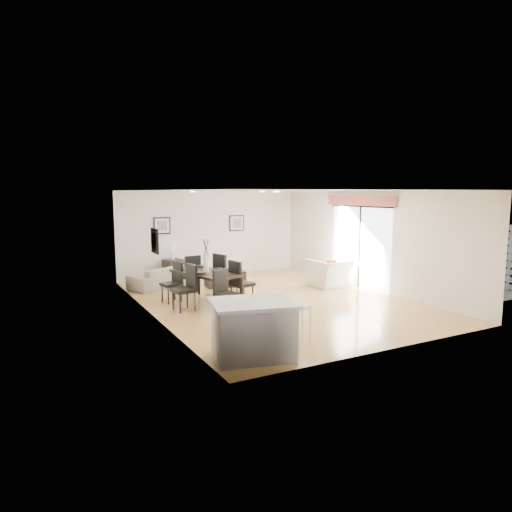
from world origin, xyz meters
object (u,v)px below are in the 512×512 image
dining_chair_head (224,289)px  kitchen_island (253,329)px  side_table (173,270)px  dining_chair_enear (239,280)px  sofa (164,276)px  dining_chair_wfar (174,280)px  dining_chair_foot (191,272)px  bar_stool (301,311)px  dining_table (206,275)px  dining_chair_wnear (187,285)px  coffee_table (225,278)px  armchair (332,273)px  dining_chair_efar (223,273)px

dining_chair_head → kitchen_island: (-0.67, -2.65, -0.08)m
side_table → dining_chair_enear: bearing=-82.1°
sofa → side_table: 0.92m
dining_chair_wfar → dining_chair_foot: size_ratio=0.95×
side_table → dining_chair_foot: bearing=-93.9°
dining_chair_wfar → bar_stool: size_ratio=1.27×
dining_table → dining_chair_wnear: dining_chair_wnear is taller
coffee_table → bar_stool: size_ratio=1.41×
kitchen_island → bar_stool: bearing=13.2°
dining_table → dining_chair_foot: bearing=74.2°
sofa → dining_chair_head: (0.33, -3.47, 0.26)m
side_table → sofa: bearing=-124.1°
dining_chair_head → armchair: bearing=-4.4°
dining_table → bar_stool: size_ratio=2.61×
sofa → dining_chair_foot: (0.38, -1.20, 0.28)m
dining_chair_wfar → dining_chair_head: (0.61, -1.61, 0.01)m
armchair → side_table: bearing=-41.2°
dining_chair_efar → dining_table: bearing=108.8°
kitchen_island → bar_stool: kitchen_island is taller
sofa → dining_chair_efar: size_ratio=1.81×
armchair → dining_chair_head: (-3.90, -1.28, 0.16)m
dining_chair_wfar → coffee_table: 2.19m
armchair → side_table: armchair is taller
sofa → dining_chair_efar: (1.00, -1.90, 0.33)m
sofa → dining_chair_wnear: dining_chair_wnear is taller
dining_chair_wfar → bar_stool: bearing=2.4°
dining_table → dining_chair_wfar: 0.81m
dining_chair_efar → side_table: (-0.49, 2.66, -0.29)m
dining_chair_wnear → coffee_table: 2.77m
dining_chair_wnear → dining_chair_enear: size_ratio=0.99×
sofa → dining_chair_head: bearing=73.0°
armchair → bar_stool: bearing=44.4°
dining_chair_head → bar_stool: 2.67m
dining_chair_head → dining_chair_foot: 2.27m
dining_chair_wfar → kitchen_island: 4.26m
dining_chair_efar → side_table: 2.72m
dining_chair_enear → dining_chair_foot: 1.72m
dining_chair_efar → dining_chair_head: bearing=141.6°
dining_chair_enear → dining_chair_wnear: bearing=77.9°
dining_table → dining_chair_wfar: dining_chair_wfar is taller
dining_table → kitchen_island: bearing=-115.6°
dining_chair_wnear → coffee_table: bearing=130.6°
dining_chair_efar → bar_stool: (-0.42, -4.22, 0.04)m
coffee_table → kitchen_island: (-1.90, -5.39, 0.26)m
dining_chair_enear → dining_chair_foot: (-0.63, 1.60, -0.02)m
kitchen_island → bar_stool: size_ratio=2.00×
dining_chair_foot → dining_chair_wnear: bearing=59.1°
sofa → kitchen_island: kitchen_island is taller
side_table → dining_chair_head: bearing=-92.4°
dining_chair_enear → side_table: bearing=-2.9°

